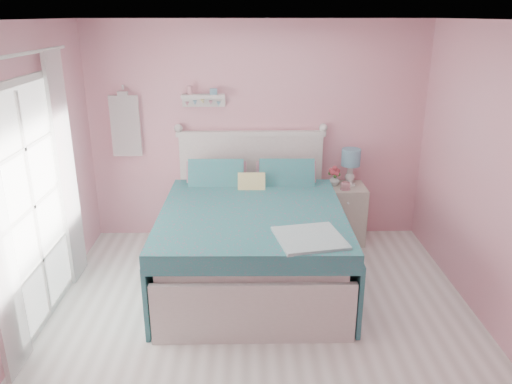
{
  "coord_description": "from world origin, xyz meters",
  "views": [
    {
      "loc": [
        -0.12,
        -3.62,
        2.64
      ],
      "look_at": [
        -0.03,
        1.2,
        0.92
      ],
      "focal_mm": 35.0,
      "sensor_mm": 36.0,
      "label": 1
    }
  ],
  "objects_px": {
    "teacup": "(345,186)",
    "vase": "(334,180)",
    "bed": "(252,239)",
    "nightstand": "(343,213)",
    "table_lamp": "(351,160)"
  },
  "relations": [
    {
      "from": "teacup",
      "to": "vase",
      "type": "bearing_deg",
      "value": 125.36
    },
    {
      "from": "vase",
      "to": "bed",
      "type": "bearing_deg",
      "value": -137.08
    },
    {
      "from": "nightstand",
      "to": "vase",
      "type": "height_order",
      "value": "vase"
    },
    {
      "from": "table_lamp",
      "to": "vase",
      "type": "relative_size",
      "value": 3.23
    },
    {
      "from": "nightstand",
      "to": "teacup",
      "type": "bearing_deg",
      "value": -99.15
    },
    {
      "from": "bed",
      "to": "vase",
      "type": "distance_m",
      "value": 1.4
    },
    {
      "from": "bed",
      "to": "table_lamp",
      "type": "relative_size",
      "value": 5.16
    },
    {
      "from": "bed",
      "to": "vase",
      "type": "bearing_deg",
      "value": 43.67
    },
    {
      "from": "bed",
      "to": "teacup",
      "type": "bearing_deg",
      "value": 35.69
    },
    {
      "from": "bed",
      "to": "vase",
      "type": "xyz_separation_m",
      "value": [
        0.99,
        0.92,
        0.34
      ]
    },
    {
      "from": "nightstand",
      "to": "teacup",
      "type": "distance_m",
      "value": 0.41
    },
    {
      "from": "bed",
      "to": "teacup",
      "type": "distance_m",
      "value": 1.38
    },
    {
      "from": "vase",
      "to": "table_lamp",
      "type": "bearing_deg",
      "value": 3.28
    },
    {
      "from": "teacup",
      "to": "table_lamp",
      "type": "bearing_deg",
      "value": 64.55
    },
    {
      "from": "table_lamp",
      "to": "teacup",
      "type": "relative_size",
      "value": 4.01
    }
  ]
}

